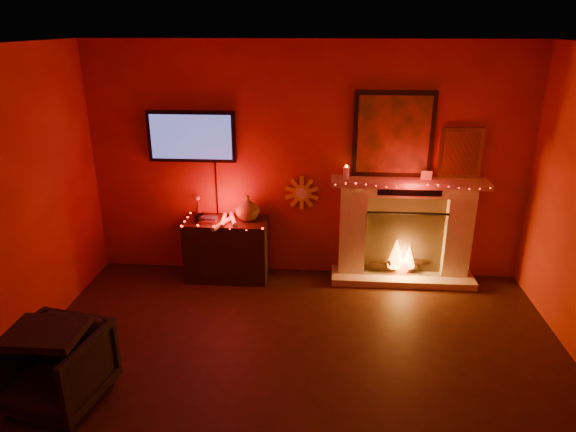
% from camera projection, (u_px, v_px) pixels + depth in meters
% --- Properties ---
extents(room, '(5.00, 5.00, 5.00)m').
position_uv_depth(room, '(292.00, 257.00, 3.51)').
color(room, black).
rests_on(room, ground).
extents(floor, '(5.00, 5.00, 0.00)m').
position_uv_depth(floor, '(291.00, 414.00, 3.99)').
color(floor, black).
rests_on(floor, ground).
extents(fireplace, '(1.72, 0.40, 2.18)m').
position_uv_depth(fireplace, '(405.00, 221.00, 5.88)').
color(fireplace, beige).
rests_on(fireplace, floor).
extents(tv, '(1.00, 0.07, 1.24)m').
position_uv_depth(tv, '(192.00, 137.00, 5.78)').
color(tv, black).
rests_on(tv, room).
extents(sunburst_clock, '(0.40, 0.03, 0.40)m').
position_uv_depth(sunburst_clock, '(302.00, 193.00, 5.95)').
color(sunburst_clock, gold).
rests_on(sunburst_clock, room).
extents(console_table, '(0.95, 0.60, 1.01)m').
position_uv_depth(console_table, '(228.00, 246.00, 6.02)').
color(console_table, black).
rests_on(console_table, floor).
extents(armchair, '(0.81, 0.83, 0.65)m').
position_uv_depth(armchair, '(56.00, 368.00, 4.01)').
color(armchair, black).
rests_on(armchair, floor).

